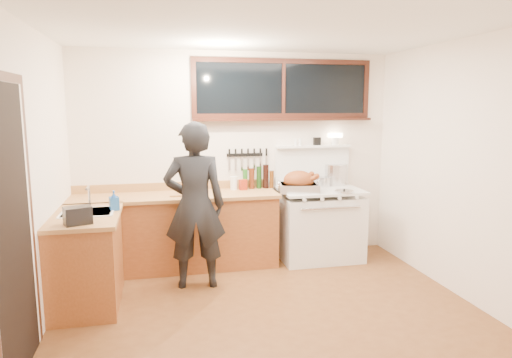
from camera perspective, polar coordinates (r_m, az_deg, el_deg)
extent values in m
cube|color=brown|center=(4.49, 1.80, -16.54)|extent=(4.00, 3.50, 0.02)
cube|color=white|center=(5.82, -2.46, 2.86)|extent=(4.00, 0.05, 2.60)
cube|color=white|center=(2.46, 12.31, -6.13)|extent=(4.00, 0.05, 2.60)
cube|color=white|center=(4.10, -26.68, -0.78)|extent=(0.05, 3.50, 2.60)
cube|color=white|center=(5.00, 25.00, 0.96)|extent=(0.05, 3.50, 2.60)
cube|color=white|center=(4.11, 2.00, 18.78)|extent=(4.00, 3.50, 0.05)
cube|color=brown|center=(5.58, -9.97, -6.65)|extent=(2.40, 0.60, 0.86)
cube|color=#B27D46|center=(5.47, -10.09, -2.14)|extent=(2.44, 0.64, 0.04)
cube|color=#B27D46|center=(5.75, -10.24, -0.89)|extent=(2.40, 0.03, 0.10)
sphere|color=#B78C38|center=(5.30, -20.81, -4.96)|extent=(0.03, 0.03, 0.03)
sphere|color=#B78C38|center=(5.25, -15.38, -4.82)|extent=(0.03, 0.03, 0.03)
sphere|color=#B78C38|center=(5.24, -9.91, -4.64)|extent=(0.03, 0.03, 0.03)
sphere|color=#B78C38|center=(5.29, -4.47, -4.41)|extent=(0.03, 0.03, 0.03)
sphere|color=#B78C38|center=(5.37, 0.30, -4.18)|extent=(0.03, 0.03, 0.03)
cube|color=brown|center=(4.84, -20.35, -9.59)|extent=(0.60, 1.05, 0.86)
cube|color=#B27D46|center=(4.72, -20.53, -4.40)|extent=(0.64, 1.09, 0.04)
cube|color=white|center=(4.80, -20.27, -4.65)|extent=(0.45, 0.40, 0.14)
cube|color=white|center=(4.78, -20.31, -3.90)|extent=(0.50, 0.45, 0.01)
cylinder|color=silver|center=(4.93, -20.11, -2.13)|extent=(0.02, 0.02, 0.24)
cylinder|color=silver|center=(4.84, -20.30, -1.03)|extent=(0.02, 0.18, 0.02)
cube|color=white|center=(5.89, 7.93, -5.96)|extent=(1.00, 0.70, 0.82)
cube|color=white|center=(5.79, 8.03, -1.42)|extent=(1.02, 0.72, 0.03)
cube|color=white|center=(5.56, 9.17, -5.74)|extent=(0.88, 0.02, 0.46)
cylinder|color=silver|center=(5.48, 9.35, -3.60)|extent=(0.75, 0.02, 0.02)
cylinder|color=white|center=(5.35, 6.06, -2.63)|extent=(0.04, 0.03, 0.04)
cylinder|color=white|center=(5.42, 8.26, -2.51)|extent=(0.04, 0.03, 0.04)
cylinder|color=white|center=(5.50, 10.41, -2.39)|extent=(0.04, 0.03, 0.04)
cylinder|color=white|center=(5.59, 12.49, -2.28)|extent=(0.04, 0.03, 0.04)
cube|color=white|center=(6.04, 7.03, 1.60)|extent=(1.00, 0.05, 0.50)
cube|color=white|center=(5.98, 7.17, 4.08)|extent=(1.00, 0.12, 0.03)
cylinder|color=white|center=(6.09, 9.85, 4.69)|extent=(0.10, 0.10, 0.10)
cube|color=#FFE5B2|center=(6.08, 9.87, 5.41)|extent=(0.17, 0.09, 0.06)
cube|color=black|center=(6.00, 7.64, 4.70)|extent=(0.09, 0.05, 0.10)
cylinder|color=white|center=(5.92, 5.54, 4.63)|extent=(0.04, 0.04, 0.09)
cylinder|color=white|center=(5.90, 4.98, 4.63)|extent=(0.04, 0.04, 0.09)
cube|color=black|center=(5.88, 3.43, 11.21)|extent=(2.20, 0.01, 0.62)
cube|color=black|center=(5.90, 3.48, 14.51)|extent=(2.32, 0.04, 0.06)
cube|color=black|center=(5.88, 3.41, 7.90)|extent=(2.32, 0.04, 0.06)
cube|color=black|center=(5.67, -7.81, 11.22)|extent=(0.06, 0.04, 0.62)
cube|color=black|center=(6.28, 13.59, 10.84)|extent=(0.06, 0.04, 0.62)
cube|color=black|center=(5.88, 3.44, 11.21)|extent=(0.04, 0.04, 0.62)
cube|color=black|center=(5.83, 3.54, 7.44)|extent=(2.32, 0.13, 0.03)
cube|color=black|center=(3.62, -27.98, -6.14)|extent=(0.01, 0.86, 2.10)
cube|color=black|center=(4.08, -26.15, -4.38)|extent=(0.01, 0.07, 2.10)
cube|color=black|center=(3.52, -29.27, 11.22)|extent=(0.01, 1.04, 0.07)
cube|color=black|center=(5.80, -1.42, 3.04)|extent=(0.46, 0.02, 0.04)
cube|color=silver|center=(5.76, -3.34, 1.89)|extent=(0.02, 0.00, 0.18)
cube|color=black|center=(5.75, -3.35, 3.27)|extent=(0.02, 0.02, 0.10)
cube|color=silver|center=(5.78, -2.56, 1.91)|extent=(0.02, 0.00, 0.18)
cube|color=black|center=(5.76, -2.57, 3.29)|extent=(0.02, 0.02, 0.10)
cube|color=silver|center=(5.79, -1.78, 1.93)|extent=(0.02, 0.00, 0.18)
cube|color=black|center=(5.77, -1.78, 3.31)|extent=(0.02, 0.02, 0.10)
cube|color=silver|center=(5.81, -1.00, 1.96)|extent=(0.03, 0.00, 0.18)
cube|color=black|center=(5.79, -1.00, 3.33)|extent=(0.02, 0.02, 0.10)
cube|color=silver|center=(5.82, -0.23, 1.98)|extent=(0.03, 0.00, 0.18)
cube|color=black|center=(5.81, -0.23, 3.35)|extent=(0.02, 0.02, 0.10)
cube|color=silver|center=(5.84, 0.54, 2.00)|extent=(0.03, 0.00, 0.18)
cube|color=black|center=(5.82, 0.54, 3.36)|extent=(0.02, 0.02, 0.10)
cube|color=silver|center=(5.86, 1.30, 2.02)|extent=(0.03, 0.00, 0.18)
cube|color=black|center=(5.84, 1.31, 3.38)|extent=(0.02, 0.02, 0.10)
imported|color=black|center=(4.88, -7.66, -3.32)|extent=(0.68, 0.47, 1.78)
imported|color=#225BAB|center=(4.79, -17.32, -2.57)|extent=(0.11, 0.11, 0.20)
cube|color=black|center=(4.34, -21.40, -4.26)|extent=(0.27, 0.23, 0.16)
cube|color=#B27D46|center=(5.44, -8.79, -1.84)|extent=(0.37, 0.29, 0.02)
ellipsoid|color=brown|center=(5.43, -8.81, -1.17)|extent=(0.21, 0.15, 0.11)
sphere|color=brown|center=(5.47, -7.91, -0.79)|extent=(0.04, 0.04, 0.04)
sphere|color=brown|center=(5.39, -7.83, -0.95)|extent=(0.04, 0.04, 0.04)
cube|color=silver|center=(5.58, 5.33, -1.07)|extent=(0.54, 0.45, 0.10)
cube|color=#3F3F42|center=(5.58, 5.34, -0.72)|extent=(0.48, 0.39, 0.03)
torus|color=silver|center=(5.50, 2.87, -0.66)|extent=(0.03, 0.10, 0.10)
torus|color=silver|center=(5.66, 7.75, -0.47)|extent=(0.03, 0.10, 0.10)
ellipsoid|color=brown|center=(5.57, 5.35, -0.16)|extent=(0.42, 0.35, 0.24)
cylinder|color=brown|center=(5.52, 6.90, -0.06)|extent=(0.14, 0.08, 0.10)
sphere|color=brown|center=(5.54, 7.58, 0.33)|extent=(0.07, 0.07, 0.07)
cylinder|color=brown|center=(5.69, 6.29, 0.23)|extent=(0.14, 0.08, 0.10)
sphere|color=brown|center=(5.71, 6.96, 0.60)|extent=(0.07, 0.07, 0.07)
cylinder|color=silver|center=(6.14, 9.90, 0.58)|extent=(0.39, 0.39, 0.27)
cylinder|color=silver|center=(5.97, 8.52, -0.36)|extent=(0.21, 0.21, 0.12)
cylinder|color=black|center=(6.05, 7.79, 0.27)|extent=(0.07, 0.16, 0.02)
cylinder|color=silver|center=(5.63, 10.97, -1.51)|extent=(0.26, 0.26, 0.02)
sphere|color=black|center=(5.63, 10.97, -1.33)|extent=(0.03, 0.03, 0.03)
cube|color=#992610|center=(5.67, -1.63, -0.72)|extent=(0.10, 0.09, 0.13)
cylinder|color=white|center=(5.69, -2.80, -0.52)|extent=(0.10, 0.10, 0.17)
cylinder|color=black|center=(5.73, -1.36, -0.01)|extent=(0.06, 0.06, 0.25)
cylinder|color=black|center=(5.75, -0.54, 0.07)|extent=(0.07, 0.07, 0.26)
cylinder|color=black|center=(5.77, 0.38, 0.20)|extent=(0.06, 0.06, 0.28)
cylinder|color=black|center=(5.78, 1.23, 0.33)|extent=(0.07, 0.07, 0.30)
cylinder|color=black|center=(5.81, 1.97, -0.04)|extent=(0.06, 0.06, 0.22)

